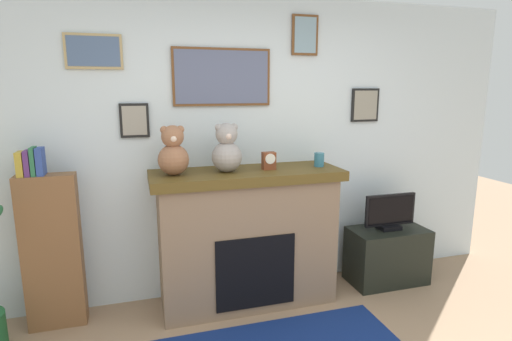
% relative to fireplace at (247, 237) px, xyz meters
% --- Properties ---
extents(back_wall, '(5.20, 0.15, 2.60)m').
position_rel_fireplace_xyz_m(back_wall, '(0.07, 0.32, 0.72)').
color(back_wall, silver).
rests_on(back_wall, ground_plane).
extents(fireplace, '(1.57, 0.58, 1.17)m').
position_rel_fireplace_xyz_m(fireplace, '(0.00, 0.00, 0.00)').
color(fireplace, '#866B52').
rests_on(fireplace, ground_plane).
extents(bookshelf, '(0.42, 0.16, 1.41)m').
position_rel_fireplace_xyz_m(bookshelf, '(-1.52, 0.06, 0.05)').
color(bookshelf, brown).
rests_on(bookshelf, ground_plane).
extents(tv_stand, '(0.72, 0.40, 0.53)m').
position_rel_fireplace_xyz_m(tv_stand, '(1.38, -0.04, -0.33)').
color(tv_stand, black).
rests_on(tv_stand, ground_plane).
extents(television, '(0.51, 0.14, 0.34)m').
position_rel_fireplace_xyz_m(television, '(1.38, -0.04, 0.10)').
color(television, black).
rests_on(television, tv_stand).
extents(candle_jar, '(0.09, 0.09, 0.12)m').
position_rel_fireplace_xyz_m(candle_jar, '(0.64, -0.02, 0.64)').
color(candle_jar, teal).
rests_on(candle_jar, fireplace).
extents(mantel_clock, '(0.11, 0.08, 0.14)m').
position_rel_fireplace_xyz_m(mantel_clock, '(0.19, -0.02, 0.65)').
color(mantel_clock, brown).
rests_on(mantel_clock, fireplace).
extents(teddy_bear_brown, '(0.24, 0.24, 0.39)m').
position_rel_fireplace_xyz_m(teddy_bear_brown, '(-0.59, -0.02, 0.75)').
color(teddy_bear_brown, '#956345').
rests_on(teddy_bear_brown, fireplace).
extents(teddy_bear_tan, '(0.24, 0.24, 0.39)m').
position_rel_fireplace_xyz_m(teddy_bear_tan, '(-0.17, -0.02, 0.75)').
color(teddy_bear_tan, '#9B9491').
rests_on(teddy_bear_tan, fireplace).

